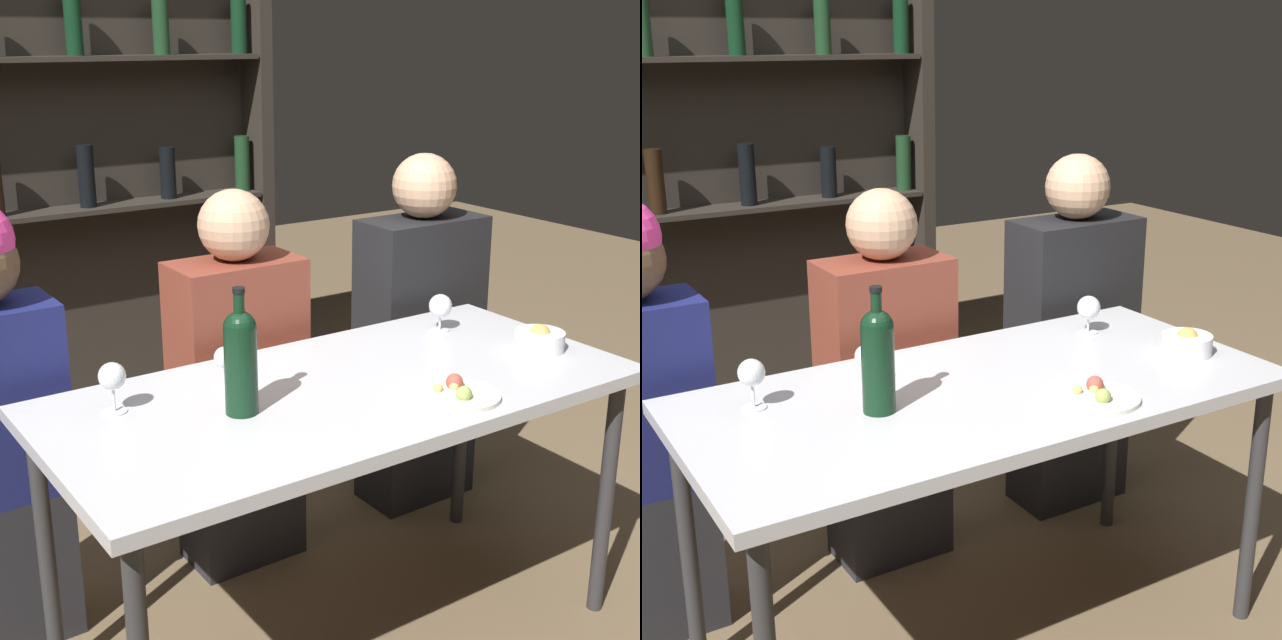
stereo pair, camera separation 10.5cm
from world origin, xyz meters
The scene contains 11 objects.
ground_plane centered at (0.00, 0.00, 0.00)m, with size 10.00×10.00×0.00m, color brown.
dining_table centered at (0.00, 0.00, 0.71)m, with size 1.55×0.73×0.77m.
wine_rack_wall centered at (0.00, 1.87, 1.24)m, with size 1.69×0.21×2.41m.
wine_bottle centered at (-0.30, 0.00, 0.91)m, with size 0.08×0.08×0.31m.
wine_glass_0 centered at (0.50, 0.20, 0.85)m, with size 0.07×0.07×0.12m.
wine_glass_1 centered at (-0.55, 0.17, 0.86)m, with size 0.07×0.07×0.13m.
wine_glass_2 centered at (-0.26, 0.16, 0.85)m, with size 0.06×0.06×0.11m.
food_plate_0 centered at (0.19, -0.22, 0.78)m, with size 0.21×0.21×0.05m.
snack_bowl centered at (0.62, -0.09, 0.80)m, with size 0.14×0.14×0.08m.
seated_person_center centered at (-0.01, 0.54, 0.57)m, with size 0.39×0.22×1.21m.
seated_person_right centered at (0.72, 0.54, 0.60)m, with size 0.44×0.22×1.26m.
Camera 1 is at (-1.24, -1.73, 1.64)m, focal length 50.00 mm.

